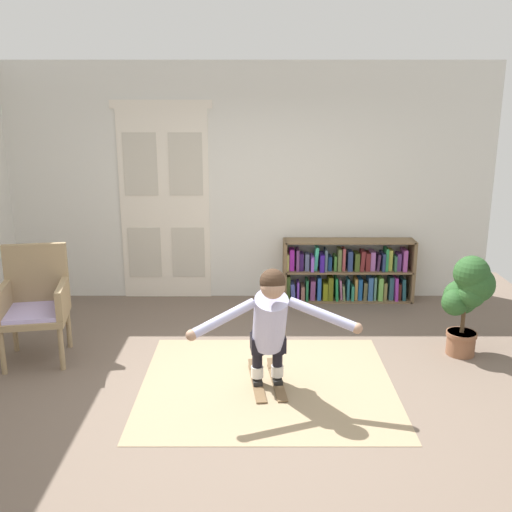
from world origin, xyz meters
TOP-DOWN VIEW (x-y plane):
  - ground_plane at (0.00, 0.00)m, footprint 7.20×7.20m
  - back_wall at (0.00, 2.60)m, footprint 6.00×0.10m
  - double_door at (-1.05, 2.54)m, footprint 1.22×0.05m
  - rug at (0.18, 0.14)m, footprint 2.23×1.95m
  - bookshelf at (1.23, 2.39)m, footprint 1.62×0.30m
  - wicker_chair at (-2.05, 0.71)m, footprint 0.70×0.70m
  - potted_plant at (2.13, 0.76)m, footprint 0.48×0.51m
  - skis_pair at (0.18, 0.17)m, footprint 0.35×0.76m
  - person_skier at (0.20, -0.03)m, footprint 1.40×0.71m

SIDE VIEW (x-z plane):
  - ground_plane at x=0.00m, z-range 0.00..0.00m
  - rug at x=0.18m, z-range 0.00..0.01m
  - skis_pair at x=0.18m, z-range -0.01..0.06m
  - bookshelf at x=1.23m, z-range -0.04..0.74m
  - wicker_chair at x=-2.05m, z-range 0.03..1.13m
  - potted_plant at x=2.13m, z-range 0.12..1.14m
  - person_skier at x=0.20m, z-range 0.13..1.21m
  - double_door at x=-1.05m, z-range 0.01..2.46m
  - back_wall at x=0.00m, z-range 0.00..2.90m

